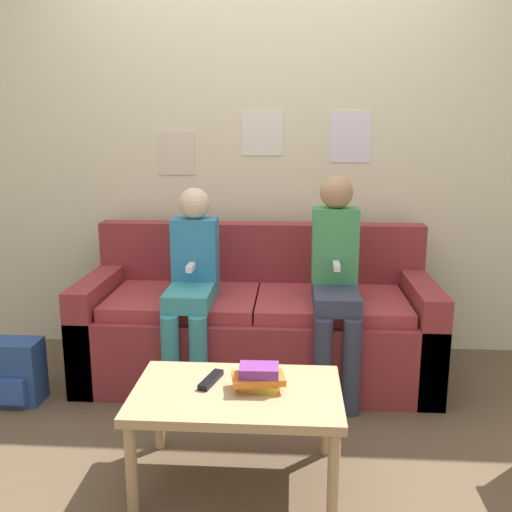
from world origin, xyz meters
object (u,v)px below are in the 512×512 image
Objects in this scene: person_left at (192,279)px; person_right at (336,274)px; couch at (258,326)px; coffee_table at (237,401)px; tv_remote at (211,380)px; backpack at (11,372)px.

person_right is at bearing 0.71° from person_left.
couch is at bearing 156.88° from person_right.
person_right is at bearing -23.12° from couch.
coffee_table is 0.14m from tv_remote.
coffee_table reaches higher than backpack.
coffee_table is 2.45× the size of backpack.
backpack is (-1.22, 0.59, -0.18)m from coffee_table.
person_left reaches higher than backpack.
person_left reaches higher than coffee_table.
person_left is at bearing -150.79° from couch.
tv_remote is (-0.11, 0.06, 0.06)m from coffee_table.
tv_remote reaches higher than coffee_table.
couch reaches higher than backpack.
couch is 11.00× the size of tv_remote.
backpack is at bearing -160.62° from couch.
person_left is at bearing 110.80° from coffee_table.
coffee_table is at bearing -90.87° from couch.
person_left is 6.14× the size of tv_remote.
person_right reaches higher than tv_remote.
tv_remote is at bearing -25.56° from backpack.
couch reaches higher than tv_remote.
person_right is at bearing 63.03° from coffee_table.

